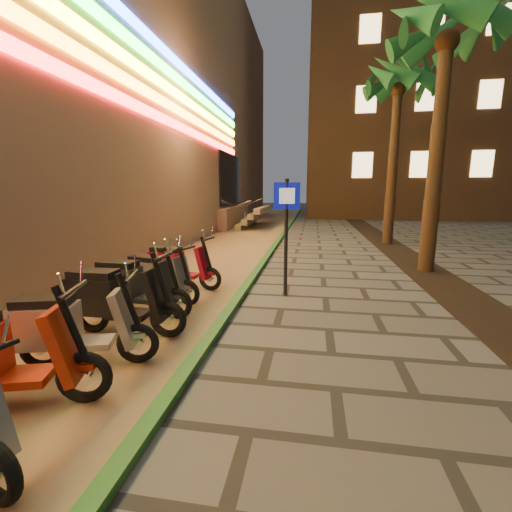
% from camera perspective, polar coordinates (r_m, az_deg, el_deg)
% --- Properties ---
extents(ground, '(120.00, 120.00, 0.00)m').
position_cam_1_polar(ground, '(3.49, -1.42, -27.28)').
color(ground, '#474442').
rests_on(ground, ground).
extents(parking_strip, '(3.40, 60.00, 0.01)m').
position_cam_1_polar(parking_strip, '(13.25, -4.38, 1.45)').
color(parking_strip, '#8C7251').
rests_on(parking_strip, ground).
extents(green_curb, '(0.18, 60.00, 0.10)m').
position_cam_1_polar(green_curb, '(12.95, 2.95, 1.45)').
color(green_curb, '#2A6A27').
rests_on(green_curb, ground).
extents(planting_strip, '(1.20, 40.00, 0.02)m').
position_cam_1_polar(planting_strip, '(8.56, 30.20, -5.19)').
color(planting_strip, black).
rests_on(planting_strip, ground).
extents(apartment_block, '(18.00, 16.06, 25.00)m').
position_cam_1_polar(apartment_block, '(37.18, 24.81, 26.05)').
color(apartment_block, brown).
rests_on(apartment_block, ground).
extents(palm_c, '(2.97, 3.02, 6.91)m').
position_cam_1_polar(palm_c, '(10.78, 29.27, 28.89)').
color(palm_c, '#472D19').
rests_on(palm_c, ground).
extents(palm_d, '(2.97, 3.02, 7.16)m').
position_cam_1_polar(palm_d, '(15.49, 22.61, 24.21)').
color(palm_d, '#472D19').
rests_on(palm_d, ground).
extents(pedestrian_sign, '(0.52, 0.15, 2.39)m').
position_cam_1_polar(pedestrian_sign, '(6.94, 5.08, 5.76)').
color(pedestrian_sign, black).
rests_on(pedestrian_sign, ground).
extents(scooter_5, '(1.67, 0.87, 1.19)m').
position_cam_1_polar(scooter_5, '(4.83, -28.73, -10.43)').
color(scooter_5, black).
rests_on(scooter_5, ground).
extents(scooter_6, '(1.82, 0.64, 1.29)m').
position_cam_1_polar(scooter_6, '(5.61, -22.79, -6.57)').
color(scooter_6, black).
rests_on(scooter_6, ground).
extents(scooter_7, '(1.76, 0.62, 1.24)m').
position_cam_1_polar(scooter_7, '(6.34, -19.89, -4.61)').
color(scooter_7, black).
rests_on(scooter_7, ground).
extents(scooter_8, '(1.62, 0.82, 1.15)m').
position_cam_1_polar(scooter_8, '(7.07, -16.40, -3.19)').
color(scooter_8, black).
rests_on(scooter_8, ground).
extents(scooter_9, '(1.70, 0.65, 1.19)m').
position_cam_1_polar(scooter_9, '(7.84, -13.08, -1.51)').
color(scooter_9, black).
rests_on(scooter_9, ground).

